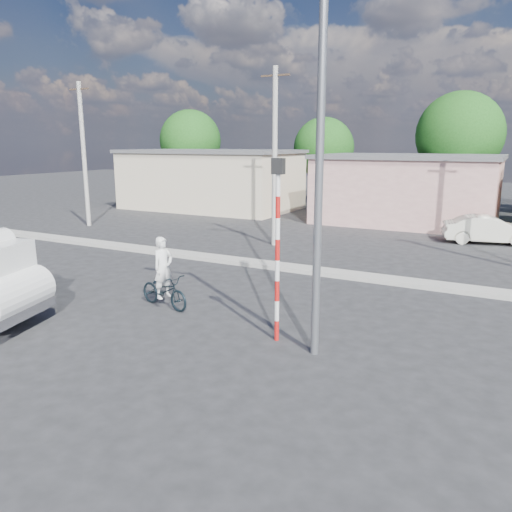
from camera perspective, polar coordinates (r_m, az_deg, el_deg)
The scene contains 10 objects.
ground_plane at distance 12.85m, azimuth -13.80°, elevation -9.00°, with size 120.00×120.00×0.00m, color #242527.
median at distance 19.21m, azimuth 2.19°, elevation -1.12°, with size 40.00×0.80×0.16m, color #99968E.
bicycle at distance 14.76m, azimuth -10.45°, elevation -3.92°, with size 0.66×1.91×1.00m, color black.
cyclist at distance 14.65m, azimuth -10.51°, elevation -2.44°, with size 0.65×0.43×1.79m, color white.
car_cream at distance 26.23m, azimuth 25.01°, elevation 2.75°, with size 1.41×4.06×1.34m, color silver.
traffic_pole at distance 11.60m, azimuth 2.48°, elevation 2.37°, with size 0.28×0.18×4.36m.
streetlight at distance 10.76m, azimuth 6.55°, elevation 14.17°, with size 2.34×0.22×9.00m.
building_row at distance 31.69m, azimuth 15.30°, elevation 7.69°, with size 37.80×7.30×4.44m.
tree_row at distance 37.50m, azimuth 21.90°, elevation 12.34°, with size 43.62×7.43×8.42m.
utility_poles at distance 21.36m, azimuth 15.14°, elevation 10.68°, with size 35.40×0.24×8.00m.
Camera 1 is at (8.11, -8.79, 4.68)m, focal length 35.00 mm.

